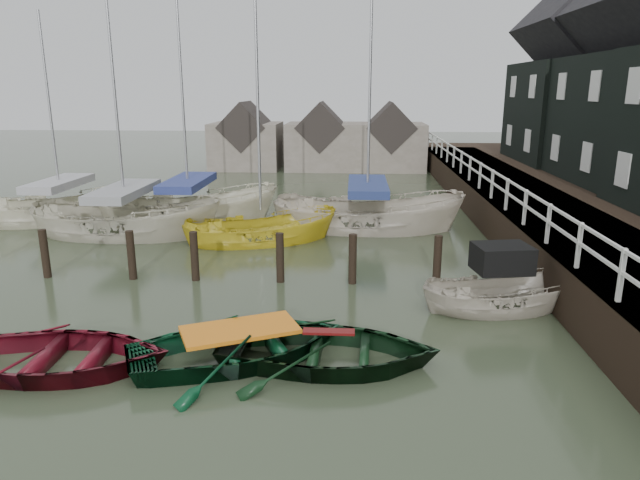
# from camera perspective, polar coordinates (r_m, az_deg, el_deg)

# --- Properties ---
(ground) EXTENTS (120.00, 120.00, 0.00)m
(ground) POSITION_cam_1_polar(r_m,az_deg,el_deg) (13.45, -10.75, -8.21)
(ground) COLOR #2F3622
(ground) RESTS_ON ground
(pier) EXTENTS (3.04, 32.00, 2.70)m
(pier) POSITION_cam_1_polar(r_m,az_deg,el_deg) (23.28, 19.03, 2.94)
(pier) COLOR black
(pier) RESTS_ON ground
(mooring_pilings) EXTENTS (13.72, 0.22, 1.80)m
(mooring_pilings) POSITION_cam_1_polar(r_m,az_deg,el_deg) (16.28, -12.11, -2.28)
(mooring_pilings) COLOR black
(mooring_pilings) RESTS_ON ground
(far_sheds) EXTENTS (14.00, 4.08, 4.39)m
(far_sheds) POSITION_cam_1_polar(r_m,az_deg,el_deg) (38.19, -0.12, 9.90)
(far_sheds) COLOR #665B51
(far_sheds) RESTS_ON ground
(rowboat_red) EXTENTS (4.46, 3.29, 0.89)m
(rowboat_red) POSITION_cam_1_polar(r_m,az_deg,el_deg) (12.27, -24.72, -11.74)
(rowboat_red) COLOR #530B17
(rowboat_red) RESTS_ON ground
(rowboat_green) EXTENTS (5.20, 4.60, 0.89)m
(rowboat_green) POSITION_cam_1_polar(r_m,az_deg,el_deg) (11.71, -7.90, -11.74)
(rowboat_green) COLOR black
(rowboat_green) RESTS_ON ground
(rowboat_dkgreen) EXTENTS (4.42, 3.25, 0.89)m
(rowboat_dkgreen) POSITION_cam_1_polar(r_m,az_deg,el_deg) (11.42, 0.87, -12.32)
(rowboat_dkgreen) COLOR black
(rowboat_dkgreen) RESTS_ON ground
(motorboat) EXTENTS (4.11, 2.10, 2.34)m
(motorboat) POSITION_cam_1_polar(r_m,az_deg,el_deg) (14.61, 17.55, -6.28)
(motorboat) COLOR #B8AE9D
(motorboat) RESTS_ON ground
(sailboat_a) EXTENTS (7.24, 2.97, 10.95)m
(sailboat_a) POSITION_cam_1_polar(r_m,az_deg,el_deg) (22.07, -18.71, 0.61)
(sailboat_a) COLOR beige
(sailboat_a) RESTS_ON ground
(sailboat_b) EXTENTS (7.48, 4.22, 12.71)m
(sailboat_b) POSITION_cam_1_polar(r_m,az_deg,el_deg) (23.51, -12.88, 1.88)
(sailboat_b) COLOR beige
(sailboat_b) RESTS_ON ground
(sailboat_c) EXTENTS (5.76, 3.57, 10.27)m
(sailboat_c) POSITION_cam_1_polar(r_m,az_deg,el_deg) (20.15, -5.86, -0.11)
(sailboat_c) COLOR gold
(sailboat_c) RESTS_ON ground
(sailboat_d) EXTENTS (7.40, 3.14, 11.85)m
(sailboat_d) POSITION_cam_1_polar(r_m,az_deg,el_deg) (21.91, 4.70, 1.26)
(sailboat_d) COLOR beige
(sailboat_d) RESTS_ON ground
(sailboat_e) EXTENTS (7.11, 4.94, 9.33)m
(sailboat_e) POSITION_cam_1_polar(r_m,az_deg,el_deg) (25.43, -24.31, 1.88)
(sailboat_e) COLOR beige
(sailboat_e) RESTS_ON ground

